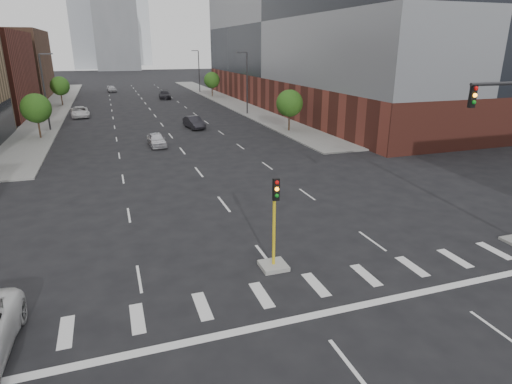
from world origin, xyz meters
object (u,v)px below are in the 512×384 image
car_near_left (156,140)px  car_distant (112,89)px  median_traffic_signal (274,249)px  car_deep_right (165,95)px  car_mid_right (194,122)px  car_far_left (80,112)px

car_near_left → car_distant: (-3.17, 60.37, 0.06)m
median_traffic_signal → car_near_left: median_traffic_signal is taller
median_traffic_signal → car_deep_right: median_traffic_signal is taller
car_near_left → car_distant: 60.46m
car_near_left → car_deep_right: size_ratio=0.77×
median_traffic_signal → car_near_left: (-2.15, 27.91, -0.28)m
car_deep_right → car_mid_right: bearing=-87.2°
car_near_left → car_deep_right: 43.46m
car_far_left → car_deep_right: size_ratio=1.00×
car_deep_right → car_distant: 19.91m
median_traffic_signal → car_near_left: bearing=94.4°
car_mid_right → car_far_left: (-14.02, 14.61, -0.01)m
car_distant → car_far_left: bearing=-103.1°
median_traffic_signal → car_distant: median_traffic_signal is taller
car_near_left → car_distant: car_distant is taller
car_mid_right → car_far_left: 20.25m
car_near_left → car_mid_right: (5.67, 8.99, 0.05)m
car_near_left → median_traffic_signal: bearing=-88.6°
median_traffic_signal → car_mid_right: size_ratio=0.97×
median_traffic_signal → car_far_left: 52.57m
car_distant → car_mid_right: bearing=-85.4°
car_near_left → car_deep_right: bearing=78.4°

